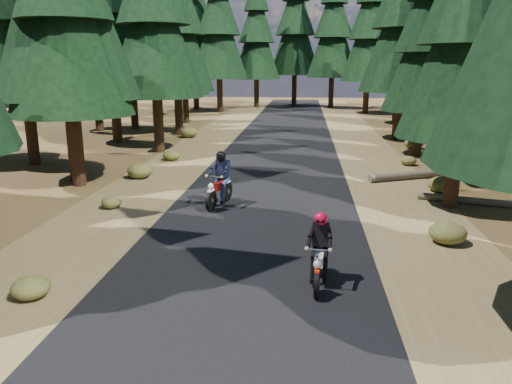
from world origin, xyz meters
TOP-DOWN VIEW (x-y plane):
  - ground at (0.00, 0.00)m, footprint 120.00×120.00m
  - road at (0.00, 5.00)m, footprint 6.00×100.00m
  - shoulder_l at (-4.60, 5.00)m, footprint 3.20×100.00m
  - shoulder_r at (4.60, 5.00)m, footprint 3.20×100.00m
  - pine_forest at (-0.02, 21.05)m, footprint 34.59×55.08m
  - log_near at (6.14, 8.74)m, footprint 4.66×2.39m
  - log_far at (7.04, 4.78)m, footprint 3.70×1.39m
  - understory_shrubs at (0.64, 7.84)m, footprint 14.37×29.60m
  - rider_lead at (1.65, -1.97)m, footprint 0.68×1.78m
  - rider_follow at (-1.43, 3.83)m, footprint 1.07×2.08m

SIDE VIEW (x-z plane):
  - ground at x=0.00m, z-range 0.00..0.00m
  - shoulder_l at x=-4.60m, z-range 0.00..0.01m
  - shoulder_r at x=4.60m, z-range 0.00..0.01m
  - road at x=0.00m, z-range 0.00..0.01m
  - log_far at x=7.04m, z-range 0.00..0.24m
  - log_near at x=6.14m, z-range 0.00..0.32m
  - understory_shrubs at x=0.64m, z-range -0.05..0.61m
  - rider_lead at x=1.65m, z-range -0.25..1.30m
  - rider_follow at x=-1.43m, z-range -0.29..1.48m
  - pine_forest at x=-0.02m, z-range -0.27..16.05m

